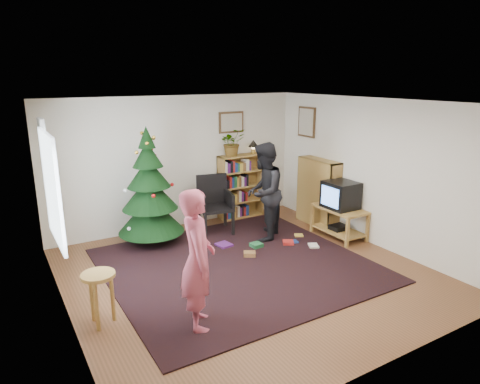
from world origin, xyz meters
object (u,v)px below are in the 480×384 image
bookshelf_right (318,192)px  tv_stand (339,219)px  bookshelf_back (241,185)px  stool (99,285)px  person_by_chair (264,192)px  picture_right (307,122)px  armchair (212,201)px  table_lamp (253,144)px  picture_back (231,122)px  potted_plant (232,142)px  christmas_tree (150,196)px  person_standing (198,260)px  crt_tv (341,195)px

bookshelf_right → tv_stand: size_ratio=1.33×
bookshelf_back → stool: bookshelf_back is taller
person_by_chair → bookshelf_back: bearing=-145.5°
picture_right → stool: 5.28m
armchair → table_lamp: bearing=34.1°
picture_right → armchair: (-2.08, 0.13, -1.37)m
picture_back → bookshelf_right: bearing=-48.0°
potted_plant → armchair: bearing=-146.3°
potted_plant → table_lamp: 0.51m
potted_plant → christmas_tree: bearing=-165.9°
person_standing → potted_plant: size_ratio=3.07×
bookshelf_back → crt_tv: bookshelf_back is taller
picture_back → picture_right: (1.33, -0.73, 0.00)m
table_lamp → bookshelf_back: bearing=180.0°
bookshelf_right → potted_plant: size_ratio=2.40×
picture_right → person_by_chair: bearing=-154.4°
bookshelf_back → person_by_chair: size_ratio=0.74×
crt_tv → bookshelf_back: bearing=115.8°
picture_right → picture_back: bearing=151.3°
tv_stand → person_by_chair: person_by_chair is taller
crt_tv → table_lamp: (-0.63, 1.92, 0.70)m
bookshelf_back → person_standing: bearing=-127.8°
armchair → table_lamp: (1.19, 0.46, 0.91)m
bookshelf_right → crt_tv: bookshelf_right is taller
bookshelf_back → table_lamp: 0.88m
picture_right → potted_plant: bearing=156.9°
stool → bookshelf_back: bearing=36.8°
christmas_tree → armchair: bearing=0.7°
table_lamp → stool: bearing=-145.4°
bookshelf_back → stool: (-3.48, -2.61, -0.16)m
table_lamp → armchair: bearing=-158.8°
person_by_chair → table_lamp: bearing=-157.1°
bookshelf_back → person_standing: size_ratio=0.78×
christmas_tree → bookshelf_right: bearing=-12.7°
picture_back → bookshelf_right: size_ratio=0.42×
stool → tv_stand: bearing=8.9°
crt_tv → potted_plant: (-1.13, 1.92, 0.78)m
crt_tv → stool: bearing=-171.1°
armchair → bookshelf_back: bearing=40.3°
stool → person_standing: size_ratio=0.39×
table_lamp → picture_back: bearing=163.0°
person_by_chair → person_standing: bearing=-0.7°
christmas_tree → stool: christmas_tree is taller
christmas_tree → table_lamp: 2.53m
bookshelf_right → person_standing: 4.10m
armchair → bookshelf_right: bearing=-7.6°
table_lamp → person_standing: bearing=-131.0°
tv_stand → potted_plant: size_ratio=1.81×
christmas_tree → person_by_chair: size_ratio=1.18×
stool → potted_plant: size_ratio=1.20×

